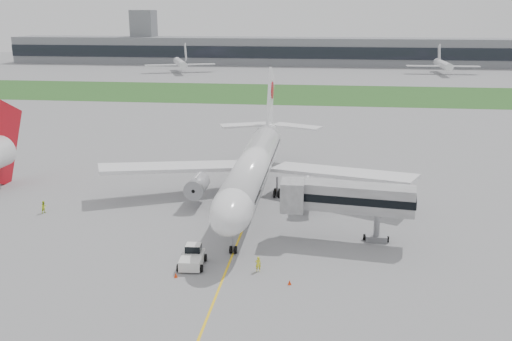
# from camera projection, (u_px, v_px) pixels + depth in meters

# --- Properties ---
(ground) EXTENTS (600.00, 600.00, 0.00)m
(ground) POSITION_uv_depth(u_px,v_px,m) (250.00, 211.00, 81.78)
(ground) COLOR gray
(ground) RESTS_ON ground
(apron_markings) EXTENTS (70.00, 70.00, 0.04)m
(apron_markings) POSITION_uv_depth(u_px,v_px,m) (245.00, 223.00, 77.00)
(apron_markings) COLOR yellow
(apron_markings) RESTS_ON ground
(grass_strip) EXTENTS (600.00, 50.00, 0.02)m
(grass_strip) POSITION_uv_depth(u_px,v_px,m) (297.00, 94.00, 196.38)
(grass_strip) COLOR #2B5B22
(grass_strip) RESTS_ON ground
(terminal_building) EXTENTS (320.00, 22.30, 14.00)m
(terminal_building) POSITION_uv_depth(u_px,v_px,m) (309.00, 51.00, 299.42)
(terminal_building) COLOR gray
(terminal_building) RESTS_ON ground
(control_tower) EXTENTS (12.00, 12.00, 56.00)m
(control_tower) POSITION_uv_depth(u_px,v_px,m) (146.00, 63.00, 314.22)
(control_tower) COLOR gray
(control_tower) RESTS_ON ground
(airliner) EXTENTS (48.13, 53.95, 17.88)m
(airliner) POSITION_uv_depth(u_px,v_px,m) (255.00, 164.00, 84.90)
(airliner) COLOR white
(airliner) RESTS_ON ground
(pushback_tug) EXTENTS (3.08, 4.36, 2.16)m
(pushback_tug) POSITION_uv_depth(u_px,v_px,m) (192.00, 257.00, 64.07)
(pushback_tug) COLOR silver
(pushback_tug) RESTS_ON ground
(jet_bridge) EXTENTS (16.49, 5.33, 7.53)m
(jet_bridge) POSITION_uv_depth(u_px,v_px,m) (343.00, 198.00, 69.87)
(jet_bridge) COLOR #B4B5B7
(jet_bridge) RESTS_ON ground
(safety_cone_left) EXTENTS (0.40, 0.40, 0.55)m
(safety_cone_left) POSITION_uv_depth(u_px,v_px,m) (176.00, 275.00, 61.25)
(safety_cone_left) COLOR red
(safety_cone_left) RESTS_ON ground
(safety_cone_right) EXTENTS (0.39, 0.39, 0.53)m
(safety_cone_right) POSITION_uv_depth(u_px,v_px,m) (290.00, 282.00, 59.63)
(safety_cone_right) COLOR red
(safety_cone_right) RESTS_ON ground
(ground_crew_near) EXTENTS (0.70, 0.53, 1.72)m
(ground_crew_near) POSITION_uv_depth(u_px,v_px,m) (258.00, 264.00, 62.57)
(ground_crew_near) COLOR yellow
(ground_crew_near) RESTS_ON ground
(ground_crew_far) EXTENTS (0.94, 1.05, 1.79)m
(ground_crew_far) POSITION_uv_depth(u_px,v_px,m) (44.00, 207.00, 80.61)
(ground_crew_far) COLOR #C9E626
(ground_crew_far) RESTS_ON ground
(distant_aircraft_left) EXTENTS (40.23, 38.03, 12.33)m
(distant_aircraft_left) POSITION_uv_depth(u_px,v_px,m) (181.00, 72.00, 264.22)
(distant_aircraft_left) COLOR white
(distant_aircraft_left) RESTS_ON ground
(distant_aircraft_right) EXTENTS (32.35, 28.61, 12.27)m
(distant_aircraft_right) POSITION_uv_depth(u_px,v_px,m) (442.00, 74.00, 257.61)
(distant_aircraft_right) COLOR white
(distant_aircraft_right) RESTS_ON ground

